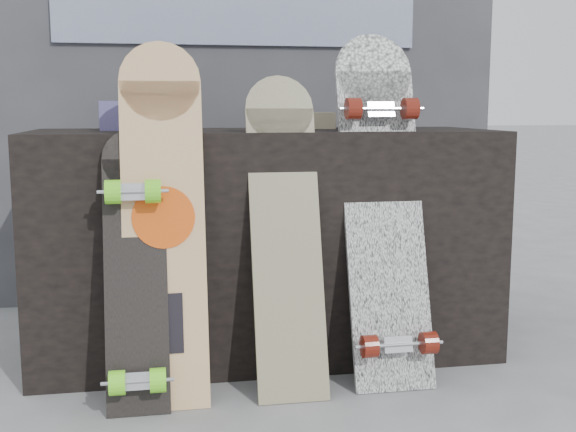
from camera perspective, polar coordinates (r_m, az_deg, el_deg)
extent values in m
plane|color=slate|center=(2.24, 0.19, -14.58)|extent=(60.00, 60.00, 0.00)
cube|color=black|center=(2.59, -1.83, -2.06)|extent=(1.60, 0.60, 0.80)
cube|color=#37363C|center=(3.40, -4.07, 12.31)|extent=(2.40, 0.20, 2.20)
cube|color=navy|center=(3.31, -3.89, 15.90)|extent=(1.60, 0.02, 0.30)
cube|color=#4A3D7D|center=(2.57, -12.59, 7.74)|extent=(0.18, 0.12, 0.10)
cube|color=#4A3D7D|center=(2.74, 6.73, 8.14)|extent=(0.14, 0.14, 0.12)
cube|color=#D1B78C|center=(2.70, 1.27, 7.55)|extent=(0.22, 0.10, 0.06)
cube|color=#D2B38E|center=(2.17, -9.75, -2.18)|extent=(0.24, 0.22, 0.96)
cylinder|color=#D2B38E|center=(2.24, -10.10, 10.43)|extent=(0.24, 0.07, 0.24)
cylinder|color=#E64E0E|center=(2.17, -9.81, -0.11)|extent=(0.19, 0.04, 0.18)
cube|color=black|center=(2.17, -9.58, -8.39)|extent=(0.10, 0.04, 0.17)
cube|color=#C6BC87|center=(2.23, -0.11, -2.84)|extent=(0.22, 0.28, 0.88)
cylinder|color=#C6BC87|center=(2.32, -0.70, 8.44)|extent=(0.22, 0.08, 0.21)
cube|color=white|center=(2.35, 7.62, -0.83)|extent=(0.26, 0.32, 1.00)
cylinder|color=white|center=(2.47, 6.74, 11.24)|extent=(0.26, 0.09, 0.25)
cube|color=silver|center=(2.29, 8.62, -10.00)|extent=(0.09, 0.04, 0.06)
cylinder|color=#60170D|center=(2.25, 6.45, -10.20)|extent=(0.04, 0.07, 0.07)
cylinder|color=#60170D|center=(2.31, 11.05, -9.80)|extent=(0.05, 0.07, 0.07)
cube|color=silver|center=(2.38, 7.28, 8.28)|extent=(0.09, 0.04, 0.06)
cylinder|color=#60170D|center=(2.34, 5.18, 8.45)|extent=(0.04, 0.07, 0.07)
cylinder|color=#60170D|center=(2.40, 9.62, 8.37)|extent=(0.05, 0.07, 0.07)
cube|color=black|center=(2.17, -11.92, -5.39)|extent=(0.18, 0.20, 0.73)
cylinder|color=black|center=(2.20, -12.15, 4.39)|extent=(0.18, 0.06, 0.18)
cube|color=silver|center=(2.14, -11.78, -12.62)|extent=(0.09, 0.04, 0.06)
cylinder|color=#72F222|center=(2.12, -13.35, -12.71)|extent=(0.04, 0.07, 0.07)
cylinder|color=#72F222|center=(2.12, -10.23, -12.65)|extent=(0.05, 0.07, 0.07)
cube|color=silver|center=(2.14, -12.12, 1.83)|extent=(0.09, 0.04, 0.06)
cylinder|color=#72F222|center=(2.13, -13.66, 1.86)|extent=(0.04, 0.07, 0.07)
cylinder|color=#72F222|center=(2.12, -10.62, 1.95)|extent=(0.05, 0.07, 0.07)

